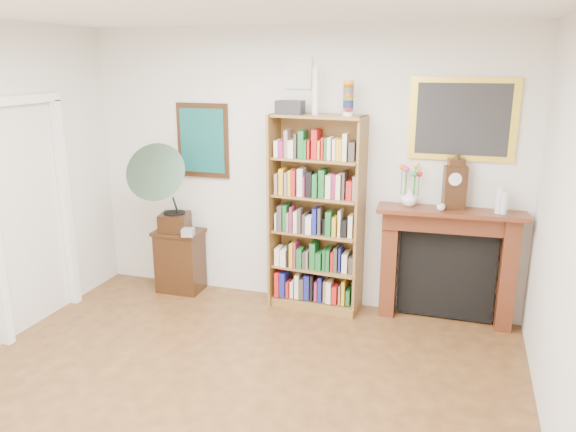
% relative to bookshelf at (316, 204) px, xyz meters
% --- Properties ---
extents(room, '(4.51, 5.01, 2.81)m').
position_rel_bookshelf_xyz_m(room, '(-0.24, -2.32, 0.30)').
color(room, '#4D2917').
rests_on(room, ground).
extents(door_casing, '(0.08, 1.02, 2.17)m').
position_rel_bookshelf_xyz_m(door_casing, '(-2.44, -1.12, 0.16)').
color(door_casing, white).
rests_on(door_casing, left_wall).
extents(teal_poster, '(0.58, 0.04, 0.78)m').
position_rel_bookshelf_xyz_m(teal_poster, '(-1.29, 0.16, 0.55)').
color(teal_poster, black).
rests_on(teal_poster, back_wall).
extents(small_picture, '(0.26, 0.04, 0.30)m').
position_rel_bookshelf_xyz_m(small_picture, '(-0.24, 0.16, 1.25)').
color(small_picture, white).
rests_on(small_picture, back_wall).
extents(gilt_painting, '(0.95, 0.04, 0.75)m').
position_rel_bookshelf_xyz_m(gilt_painting, '(1.31, 0.16, 0.85)').
color(gilt_painting, yellow).
rests_on(gilt_painting, back_wall).
extents(bookshelf, '(0.93, 0.40, 2.27)m').
position_rel_bookshelf_xyz_m(bookshelf, '(0.00, 0.00, 0.00)').
color(bookshelf, brown).
rests_on(bookshelf, floor).
extents(side_cabinet, '(0.51, 0.38, 0.69)m').
position_rel_bookshelf_xyz_m(side_cabinet, '(-1.53, -0.02, -0.76)').
color(side_cabinet, black).
rests_on(side_cabinet, floor).
extents(fireplace, '(1.36, 0.39, 1.14)m').
position_rel_bookshelf_xyz_m(fireplace, '(1.28, 0.08, -0.43)').
color(fireplace, '#451E10').
rests_on(fireplace, floor).
extents(gramophone, '(0.74, 0.85, 0.98)m').
position_rel_bookshelf_xyz_m(gramophone, '(-1.58, -0.17, 0.14)').
color(gramophone, black).
rests_on(gramophone, side_cabinet).
extents(cd_stack, '(0.14, 0.14, 0.08)m').
position_rel_bookshelf_xyz_m(cd_stack, '(-1.34, -0.16, -0.37)').
color(cd_stack, '#AEAFBA').
rests_on(cd_stack, side_cabinet).
extents(mantel_clock, '(0.22, 0.16, 0.47)m').
position_rel_bookshelf_xyz_m(mantel_clock, '(1.29, 0.06, 0.26)').
color(mantel_clock, black).
rests_on(mantel_clock, fireplace).
extents(flower_vase, '(0.17, 0.17, 0.16)m').
position_rel_bookshelf_xyz_m(flower_vase, '(0.89, 0.06, 0.11)').
color(flower_vase, white).
rests_on(flower_vase, fireplace).
extents(teacup, '(0.10, 0.10, 0.06)m').
position_rel_bookshelf_xyz_m(teacup, '(1.19, -0.03, 0.06)').
color(teacup, silver).
rests_on(teacup, fireplace).
extents(bottle_left, '(0.07, 0.07, 0.24)m').
position_rel_bookshelf_xyz_m(bottle_left, '(1.69, 0.03, 0.15)').
color(bottle_left, silver).
rests_on(bottle_left, fireplace).
extents(bottle_right, '(0.06, 0.06, 0.20)m').
position_rel_bookshelf_xyz_m(bottle_right, '(1.73, 0.02, 0.13)').
color(bottle_right, silver).
rests_on(bottle_right, fireplace).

